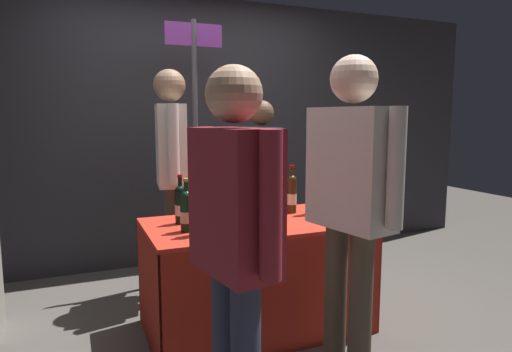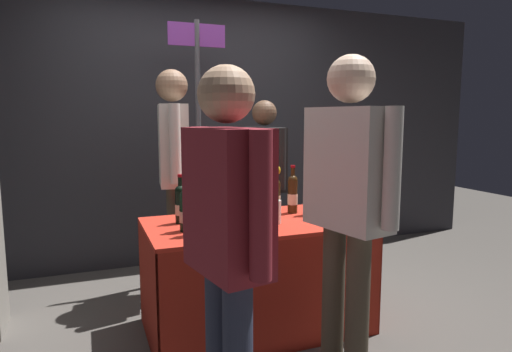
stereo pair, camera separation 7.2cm
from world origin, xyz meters
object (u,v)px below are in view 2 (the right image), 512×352
Objects in this scene: flower_vase at (274,204)px; vendor_presenter at (174,162)px; display_bottle_0 at (196,212)px; taster_foreground_right at (348,192)px; wine_glass_near_vendor at (333,203)px; tasting_table at (256,254)px; featured_wine_bottle at (221,203)px; booth_signpost at (198,124)px.

flower_vase is 0.22× the size of vendor_presenter.
display_bottle_0 is 0.88m from taster_foreground_right.
wine_glass_near_vendor is 1.27m from vendor_presenter.
wine_glass_near_vendor is at bearing 6.24° from display_bottle_0.
flower_vase is at bearing -178.65° from wine_glass_near_vendor.
flower_vase is at bearing -47.55° from tasting_table.
featured_wine_bottle is 0.78m from wine_glass_near_vendor.
featured_wine_bottle is 0.25m from display_bottle_0.
vendor_presenter is (-0.15, 0.79, 0.19)m from featured_wine_bottle.
booth_signpost is at bearing 83.10° from featured_wine_bottle.
tasting_table is 0.81× the size of vendor_presenter.
booth_signpost is (-0.20, 1.17, 0.49)m from flower_vase.
tasting_table is at bearing 7.77° from featured_wine_bottle.
booth_signpost is at bearing -1.97° from taster_foreground_right.
taster_foreground_right is (0.64, -0.58, 0.17)m from display_bottle_0.
wine_glass_near_vendor is at bearing -3.80° from featured_wine_bottle.
tasting_table is at bearing -84.11° from booth_signpost.
wine_glass_near_vendor is 0.44m from flower_vase.
tasting_table is 0.65× the size of booth_signpost.
featured_wine_bottle is (-0.25, -0.03, 0.36)m from tasting_table.
flower_vase is 0.18× the size of booth_signpost.
display_bottle_0 is 2.32× the size of wine_glass_near_vendor.
vendor_presenter is at bearing 119.34° from flower_vase.
tasting_table is 3.62× the size of flower_vase.
wine_glass_near_vendor is 0.79m from taster_foreground_right.
tasting_table is at bearing 23.26° from display_bottle_0.
flower_vase is at bearing -2.31° from taster_foreground_right.
flower_vase is at bearing 36.41° from vendor_presenter.
tasting_table is 0.37m from flower_vase.
display_bottle_0 is 0.15× the size of booth_signpost.
display_bottle_0 is 0.97m from vendor_presenter.
taster_foreground_right is (0.11, -0.68, 0.18)m from flower_vase.
display_bottle_0 is (-0.20, -0.16, -0.00)m from featured_wine_bottle.
vendor_presenter reaches higher than flower_vase.
flower_vase reaches higher than display_bottle_0.
tasting_table is 4.34× the size of display_bottle_0.
taster_foreground_right is at bearing -80.93° from flower_vase.
wine_glass_near_vendor is at bearing -61.13° from booth_signpost.
taster_foreground_right is 0.77× the size of booth_signpost.
wine_glass_near_vendor is at bearing 54.65° from vendor_presenter.
flower_vase reaches higher than tasting_table.
vendor_presenter is at bearing 9.60° from taster_foreground_right.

